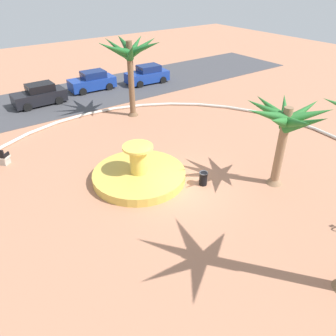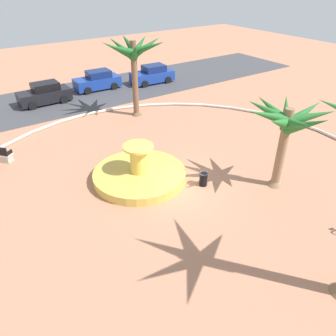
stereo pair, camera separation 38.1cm
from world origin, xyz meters
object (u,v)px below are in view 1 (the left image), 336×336
object	(u,v)px
palm_tree_mid_plaza	(130,55)
parked_car_second	(92,81)
trash_bin	(203,178)
fountain	(139,174)
parked_car_leftmost	(39,95)
parked_car_third	(147,75)
palm_tree_near_fountain	(286,122)

from	to	relation	value
palm_tree_mid_plaza	parked_car_second	world-z (taller)	palm_tree_mid_plaza
parked_car_second	trash_bin	bearing A→B (deg)	-96.59
fountain	parked_car_second	bearing A→B (deg)	73.69
parked_car_leftmost	parked_car_third	size ratio (longest dim) A/B	0.98
palm_tree_mid_plaza	parked_car_second	xyz separation A→B (m)	(0.11, 7.15, -3.59)
fountain	trash_bin	distance (m)	3.30
palm_tree_mid_plaza	trash_bin	xyz separation A→B (m)	(-1.86, -9.93, -3.98)
palm_tree_mid_plaza	parked_car_leftmost	size ratio (longest dim) A/B	1.37
parked_car_leftmost	parked_car_second	world-z (taller)	same
fountain	palm_tree_near_fountain	distance (m)	7.53
trash_bin	palm_tree_near_fountain	bearing A→B (deg)	-34.06
trash_bin	parked_car_second	world-z (taller)	parked_car_second
parked_car_second	fountain	bearing A→B (deg)	-106.31
parked_car_second	parked_car_third	world-z (taller)	same
fountain	trash_bin	world-z (taller)	fountain
fountain	parked_car_leftmost	world-z (taller)	fountain
fountain	parked_car_third	distance (m)	16.54
parked_car_second	parked_car_third	distance (m)	5.19
palm_tree_mid_plaza	parked_car_third	xyz separation A→B (m)	(5.17, 5.99, -3.59)
palm_tree_near_fountain	trash_bin	size ratio (longest dim) A/B	5.95
palm_tree_mid_plaza	trash_bin	distance (m)	10.86
fountain	trash_bin	bearing A→B (deg)	-44.61
palm_tree_mid_plaza	trash_bin	bearing A→B (deg)	-100.61
parked_car_second	parked_car_leftmost	bearing A→B (deg)	-169.60
fountain	parked_car_leftmost	bearing A→B (deg)	92.60
trash_bin	parked_car_second	xyz separation A→B (m)	(1.97, 17.09, 0.39)
palm_tree_mid_plaza	fountain	bearing A→B (deg)	-118.92
parked_car_leftmost	parked_car_third	distance (m)	10.01
parked_car_leftmost	palm_tree_mid_plaza	bearing A→B (deg)	-52.23
fountain	palm_tree_mid_plaza	distance (m)	9.61
parked_car_third	palm_tree_near_fountain	bearing A→B (deg)	-102.69
parked_car_second	palm_tree_near_fountain	bearing A→B (deg)	-86.96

